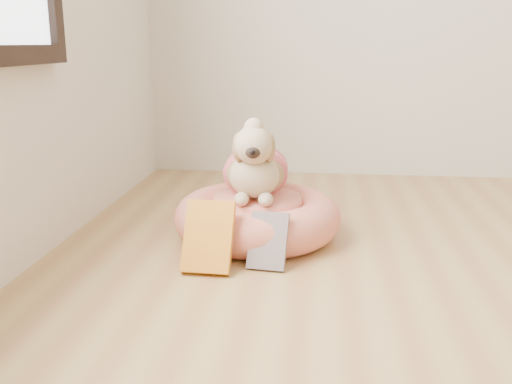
# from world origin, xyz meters

# --- Properties ---
(pet_bed) EXTENTS (0.62, 0.62, 0.16)m
(pet_bed) POSITION_xyz_m (-1.29, 1.14, 0.08)
(pet_bed) COLOR #FF7463
(pet_bed) RESTS_ON floor
(dog) EXTENTS (0.31, 0.44, 0.31)m
(dog) POSITION_xyz_m (-1.30, 1.15, 0.31)
(dog) COLOR brown
(dog) RESTS_ON pet_bed
(book_yellow) EXTENTS (0.16, 0.16, 0.22)m
(book_yellow) POSITION_xyz_m (-1.42, 0.81, 0.11)
(book_yellow) COLOR yellow
(book_yellow) RESTS_ON floor
(book_white) EXTENTS (0.14, 0.12, 0.17)m
(book_white) POSITION_xyz_m (-1.23, 0.85, 0.09)
(book_white) COLOR silver
(book_white) RESTS_ON floor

